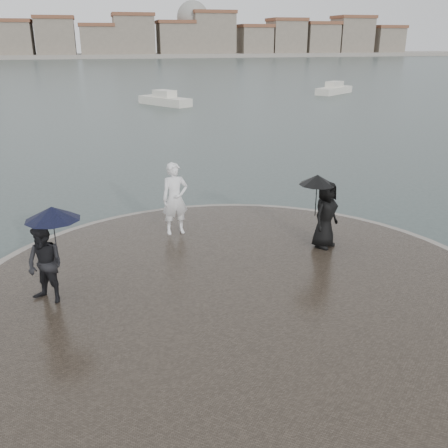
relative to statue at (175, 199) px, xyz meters
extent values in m
plane|color=#2B3835|center=(0.77, -7.29, -1.38)|extent=(400.00, 400.00, 0.00)
cylinder|color=gray|center=(0.77, -3.79, -1.22)|extent=(12.50, 12.50, 0.32)
cylinder|color=#2D261E|center=(0.77, -3.79, -1.19)|extent=(11.90, 11.90, 0.36)
imported|color=white|center=(0.00, 0.00, 0.00)|extent=(0.78, 0.55, 2.03)
imported|color=black|center=(-3.21, -3.25, -0.18)|extent=(1.03, 0.99, 1.67)
cylinder|color=black|center=(-2.96, -3.15, 0.34)|extent=(0.02, 0.02, 0.90)
cone|color=black|center=(-2.96, -3.15, 0.89)|extent=(1.12, 1.12, 0.28)
imported|color=black|center=(3.64, -1.94, -0.12)|extent=(1.04, 0.96, 1.79)
cylinder|color=black|center=(3.39, -1.84, 0.29)|extent=(0.02, 0.02, 0.90)
cone|color=black|center=(3.39, -1.84, 0.81)|extent=(0.93, 0.93, 0.26)
cube|color=gray|center=(0.77, 155.71, -0.78)|extent=(260.00, 20.00, 1.20)
cube|color=gray|center=(-23.23, 152.71, 3.62)|extent=(11.00, 10.00, 10.00)
cube|color=brown|center=(-23.23, 152.71, 9.12)|extent=(11.60, 10.60, 1.00)
cube|color=gray|center=(-11.23, 152.71, 4.12)|extent=(11.00, 10.00, 11.00)
cube|color=brown|center=(-11.23, 152.71, 10.12)|extent=(11.60, 10.60, 1.00)
cube|color=gray|center=(0.77, 152.71, 3.12)|extent=(10.00, 10.00, 9.00)
cube|color=brown|center=(0.77, 152.71, 8.12)|extent=(10.60, 10.60, 1.00)
cube|color=gray|center=(11.77, 152.71, 4.62)|extent=(12.00, 10.00, 12.00)
cube|color=brown|center=(11.77, 152.71, 11.12)|extent=(12.60, 10.60, 1.00)
cube|color=gray|center=(24.77, 152.71, 3.62)|extent=(11.00, 10.00, 10.00)
cube|color=brown|center=(24.77, 152.71, 9.12)|extent=(11.60, 10.60, 1.00)
cube|color=gray|center=(36.77, 152.71, 5.12)|extent=(13.00, 10.00, 13.00)
cube|color=brown|center=(36.77, 152.71, 12.12)|extent=(13.60, 10.60, 1.00)
cube|color=gray|center=(50.77, 152.71, 3.12)|extent=(10.00, 10.00, 9.00)
cube|color=brown|center=(50.77, 152.71, 8.12)|extent=(10.60, 10.60, 1.00)
cube|color=gray|center=(61.77, 152.71, 4.12)|extent=(11.00, 10.00, 11.00)
cube|color=brown|center=(61.77, 152.71, 10.12)|extent=(11.60, 10.60, 1.00)
cube|color=gray|center=(73.77, 152.71, 3.62)|extent=(11.00, 10.00, 10.00)
cube|color=brown|center=(73.77, 152.71, 9.12)|extent=(11.60, 10.60, 1.00)
cube|color=gray|center=(85.77, 152.71, 4.62)|extent=(12.00, 10.00, 12.00)
cube|color=brown|center=(85.77, 152.71, 11.12)|extent=(12.60, 10.60, 1.00)
cube|color=gray|center=(98.77, 152.71, 3.12)|extent=(10.00, 10.00, 9.00)
cube|color=brown|center=(98.77, 152.71, 8.12)|extent=(10.60, 10.60, 1.00)
sphere|color=gray|center=(30.77, 154.71, 10.62)|extent=(10.00, 10.00, 10.00)
cube|color=silver|center=(4.19, 32.17, -1.13)|extent=(4.32, 5.49, 0.90)
cube|color=silver|center=(4.19, 32.17, -0.53)|extent=(2.09, 2.33, 0.90)
cube|color=silver|center=(23.19, 37.39, -1.13)|extent=(5.36, 4.59, 0.90)
cube|color=silver|center=(23.19, 37.39, -0.53)|extent=(2.32, 2.16, 0.90)
camera|label=1|loc=(-1.96, -13.15, 4.17)|focal=40.00mm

